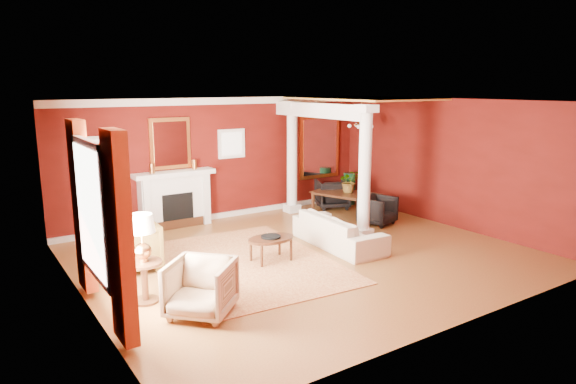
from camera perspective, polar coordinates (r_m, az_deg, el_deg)
ground at (r=9.87m, az=2.03°, el=-7.06°), size 8.00×8.00×0.00m
room_shell at (r=9.41m, az=2.12°, el=4.65°), size 8.04×7.04×2.92m
fireplace at (r=11.93m, az=-12.45°, el=-0.78°), size 1.85×0.42×1.29m
overmantel_mirror at (r=11.86m, az=-12.96°, el=5.27°), size 0.95×0.07×1.15m
flank_window_left at (r=11.43m, az=-20.24°, el=4.10°), size 0.70×0.07×0.70m
flank_window_right at (r=12.50m, az=-6.28°, el=5.36°), size 0.70×0.07×0.70m
left_window at (r=7.36m, az=-20.41°, el=-2.82°), size 0.21×2.55×2.60m
column_front at (r=10.78m, az=8.52°, el=2.28°), size 0.36×0.36×2.80m
column_back at (r=12.89m, az=0.45°, el=3.96°), size 0.36×0.36×2.80m
header_beam at (r=11.89m, az=3.47°, el=9.05°), size 0.30×3.20×0.32m
amber_ceiling at (r=12.49m, az=8.19°, el=10.23°), size 2.30×3.40×0.04m
dining_mirror at (r=13.93m, az=3.51°, el=5.03°), size 1.30×0.07×1.70m
chandelier at (r=12.59m, az=8.13°, el=7.41°), size 0.60×0.62×0.75m
crown_trim at (r=12.32m, az=-7.43°, el=10.00°), size 8.00×0.08×0.16m
base_trim at (r=12.70m, az=-7.10°, el=-2.54°), size 8.00×0.08×0.12m
rug at (r=9.47m, az=-5.02°, el=-7.86°), size 3.27×4.20×0.02m
sofa at (r=10.35m, az=5.66°, el=-3.72°), size 0.77×2.22×0.86m
armchair_leopard at (r=9.38m, az=-17.25°, el=-5.58°), size 0.88×0.94×0.94m
armchair_stripe at (r=7.40m, az=-9.69°, el=-10.19°), size 1.17×1.17×0.88m
coffee_table at (r=9.42m, az=-1.92°, el=-5.35°), size 0.90×0.90×0.45m
coffee_book at (r=9.41m, az=-2.18°, el=-4.33°), size 0.16×0.11×0.24m
side_table at (r=7.84m, az=-15.86°, el=-5.66°), size 0.54×0.54×1.36m
dining_table at (r=12.86m, az=6.48°, el=-0.56°), size 1.07×1.70×0.90m
dining_chair_near at (r=12.09m, az=9.94°, el=-1.87°), size 0.87×0.84×0.73m
dining_chair_far at (r=13.57m, az=4.94°, el=-0.05°), size 1.03×1.00×0.82m
green_urn at (r=14.06m, az=6.81°, el=0.05°), size 0.36×0.36×0.87m
potted_plant at (r=12.78m, az=6.85°, el=2.38°), size 0.67×0.71×0.43m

